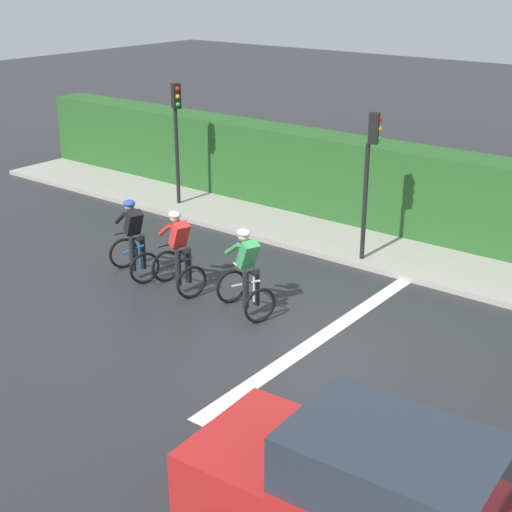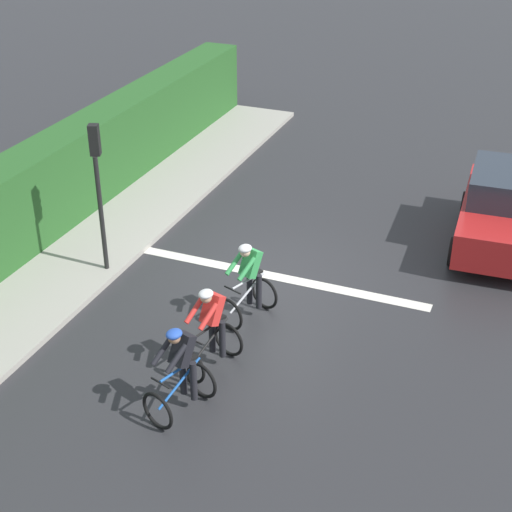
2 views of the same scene
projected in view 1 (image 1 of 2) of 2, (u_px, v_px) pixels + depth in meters
name	position (u px, v px, depth m)	size (l,w,h in m)	color
ground_plane	(332.00, 336.00, 13.14)	(80.00, 80.00, 0.00)	#28282B
sidewalk_kerb	(360.00, 241.00, 17.50)	(2.80, 23.82, 0.12)	#9E998E
stone_wall_low	(380.00, 220.00, 18.05)	(0.44, 23.82, 0.69)	tan
hedge_wall	(388.00, 188.00, 18.00)	(1.10, 23.82, 2.16)	#265623
road_marking_stop_line	(326.00, 334.00, 13.21)	(7.00, 0.30, 0.01)	silver
cyclist_lead	(133.00, 241.00, 15.39)	(0.98, 1.24, 1.66)	black
cyclist_second	(179.00, 253.00, 14.71)	(0.96, 1.23, 1.66)	black
cyclist_mid	(246.00, 274.00, 13.72)	(1.01, 1.25, 1.66)	black
car_red	(372.00, 502.00, 7.78)	(2.05, 4.18, 1.76)	#B21E1E
traffic_light_near_crossing	(370.00, 166.00, 15.50)	(0.26, 0.30, 3.34)	black
traffic_light_far_junction	(177.00, 127.00, 19.26)	(0.27, 0.30, 3.34)	black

